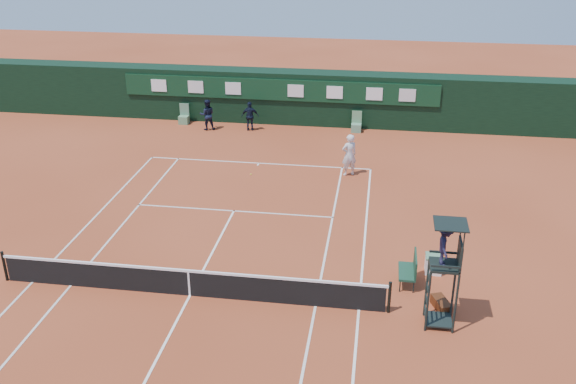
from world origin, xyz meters
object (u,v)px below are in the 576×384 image
object	(u,v)px
cooler	(433,264)
player	(349,155)
player_bench	(411,268)
umpire_chair	(445,253)
tennis_net	(189,282)

from	to	relation	value
cooler	player	bearing A→B (deg)	112.32
player_bench	cooler	world-z (taller)	player_bench
umpire_chair	player	size ratio (longest dim) A/B	1.70
tennis_net	umpire_chair	xyz separation A→B (m)	(7.88, -0.39, 1.95)
tennis_net	cooler	world-z (taller)	tennis_net
umpire_chair	cooler	size ratio (longest dim) A/B	5.30
tennis_net	player_bench	distance (m)	7.31
tennis_net	umpire_chair	size ratio (longest dim) A/B	3.77
cooler	player	world-z (taller)	player
umpire_chair	cooler	distance (m)	3.72
tennis_net	player	xyz separation A→B (m)	(4.47, 11.04, 0.50)
cooler	player	xyz separation A→B (m)	(-3.44, 8.38, 0.68)
tennis_net	umpire_chair	distance (m)	8.13
tennis_net	umpire_chair	bearing A→B (deg)	-2.81
cooler	player	distance (m)	9.08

